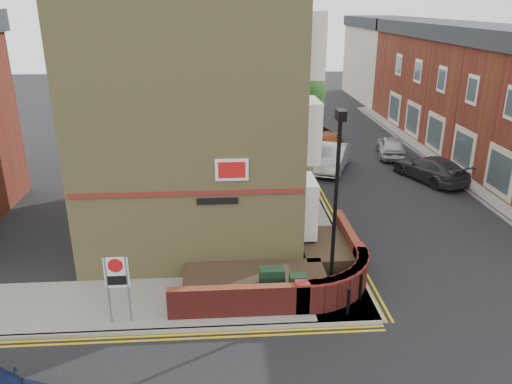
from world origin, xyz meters
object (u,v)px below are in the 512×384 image
Objects in this scene: zone_sign at (117,278)px; lamppost at (335,210)px; silver_car_near at (332,158)px; utility_cabinet_large at (272,285)px.

lamppost is at bearing 6.07° from zone_sign.
silver_car_near is at bearing 56.56° from zone_sign.
silver_car_near is at bearing 70.36° from utility_cabinet_large.
zone_sign is at bearing -173.93° from lamppost.
zone_sign is 17.45m from silver_car_near.
zone_sign reaches higher than utility_cabinet_large.
lamppost is at bearing -79.67° from silver_car_near.
utility_cabinet_large is at bearing 176.99° from lamppost.
lamppost is 3.24m from utility_cabinet_large.
lamppost is at bearing -3.01° from utility_cabinet_large.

